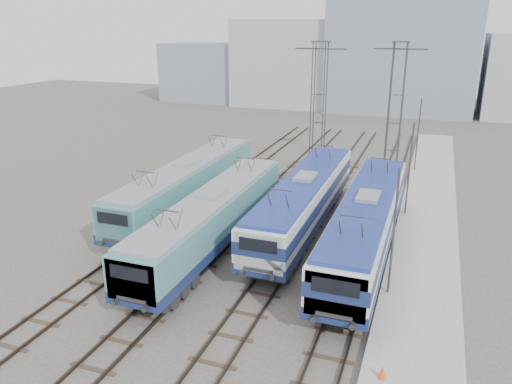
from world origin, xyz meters
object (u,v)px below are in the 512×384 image
at_px(locomotive_far_right, 366,222).
at_px(mast_mid, 409,171).
at_px(locomotive_center_left, 212,218).
at_px(catenary_tower_east, 396,105).
at_px(mast_rear, 418,137).
at_px(catenary_tower_west, 318,104).
at_px(locomotive_center_right, 304,199).
at_px(locomotive_far_left, 187,184).
at_px(mast_front, 393,235).
at_px(safety_cone, 383,372).

height_order(locomotive_far_right, mast_mid, mast_mid).
bearing_deg(locomotive_center_left, mast_mid, 42.97).
height_order(locomotive_far_right, catenary_tower_east, catenary_tower_east).
xyz_separation_m(locomotive_far_right, mast_mid, (1.85, 7.93, 1.10)).
distance_m(catenary_tower_east, mast_rear, 4.28).
bearing_deg(catenary_tower_west, mast_rear, 24.94).
xyz_separation_m(locomotive_center_right, mast_rear, (6.35, 17.20, 1.13)).
xyz_separation_m(locomotive_center_left, mast_rear, (10.85, 22.11, 1.25)).
bearing_deg(locomotive_center_left, catenary_tower_west, 82.92).
bearing_deg(catenary_tower_west, locomotive_far_left, -117.95).
relative_size(catenary_tower_west, mast_mid, 1.71).
height_order(locomotive_center_right, locomotive_far_right, locomotive_far_right).
height_order(locomotive_far_right, catenary_tower_west, catenary_tower_west).
bearing_deg(locomotive_center_right, locomotive_center_left, -132.49).
bearing_deg(locomotive_center_left, mast_front, -9.89).
bearing_deg(locomotive_center_left, mast_rear, 63.86).
xyz_separation_m(locomotive_far_left, catenary_tower_west, (6.75, 12.72, 4.33)).
distance_m(catenary_tower_west, mast_mid, 12.16).
height_order(locomotive_far_left, locomotive_center_right, same).
bearing_deg(mast_front, locomotive_center_left, 170.11).
xyz_separation_m(mast_front, mast_mid, (0.00, 12.00, 0.00)).
bearing_deg(mast_rear, mast_mid, -90.00).
bearing_deg(safety_cone, locomotive_far_right, 101.99).
bearing_deg(catenary_tower_west, catenary_tower_east, 17.10).
height_order(mast_front, mast_mid, same).
relative_size(locomotive_center_right, mast_rear, 2.66).
bearing_deg(mast_rear, catenary_tower_east, -136.40).
relative_size(locomotive_far_right, mast_front, 2.70).
xyz_separation_m(locomotive_center_right, safety_cone, (6.83, -13.69, -1.77)).
bearing_deg(locomotive_far_left, catenary_tower_west, 62.05).
height_order(mast_front, safety_cone, mast_front).
distance_m(locomotive_center_right, mast_rear, 18.37).
bearing_deg(mast_mid, locomotive_far_left, -162.89).
bearing_deg(locomotive_center_right, catenary_tower_east, 74.38).
xyz_separation_m(locomotive_center_left, catenary_tower_east, (8.75, 20.11, 4.39)).
height_order(locomotive_center_right, mast_rear, mast_rear).
bearing_deg(safety_cone, mast_front, 93.95).
bearing_deg(catenary_tower_east, safety_cone, -84.90).
bearing_deg(mast_mid, locomotive_far_right, -103.13).
bearing_deg(locomotive_far_left, catenary_tower_east, 48.02).
distance_m(locomotive_far_right, safety_cone, 11.34).
bearing_deg(catenary_tower_east, catenary_tower_west, -162.90).
xyz_separation_m(locomotive_center_right, mast_mid, (6.35, 5.20, 1.13)).
xyz_separation_m(mast_rear, safety_cone, (0.48, -30.88, -2.90)).
xyz_separation_m(mast_front, mast_rear, (0.00, 24.00, 0.00)).
xyz_separation_m(catenary_tower_east, mast_rear, (2.10, 2.00, -3.14)).
distance_m(locomotive_far_right, catenary_tower_east, 18.42).
bearing_deg(catenary_tower_west, locomotive_center_right, -80.32).
bearing_deg(safety_cone, mast_rear, 90.88).
relative_size(catenary_tower_west, safety_cone, 20.02).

